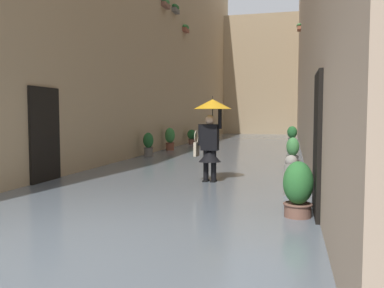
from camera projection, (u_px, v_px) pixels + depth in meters
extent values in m
plane|color=#605B56|center=(235.00, 149.00, 18.67)|extent=(70.79, 70.79, 0.00)
cube|color=slate|center=(235.00, 149.00, 18.67)|extent=(6.65, 34.32, 0.07)
cube|color=tan|center=(325.00, 10.00, 17.32)|extent=(1.80, 32.32, 12.17)
cube|color=black|center=(318.00, 147.00, 5.98)|extent=(0.08, 1.10, 2.20)
cube|color=#9E563D|center=(299.00, 29.00, 22.51)|extent=(0.20, 0.70, 0.18)
ellipsoid|color=#428947|center=(299.00, 26.00, 22.50)|extent=(0.28, 0.76, 0.24)
cube|color=tan|center=(156.00, 6.00, 19.11)|extent=(1.80, 32.32, 13.50)
cube|color=black|center=(45.00, 136.00, 9.12)|extent=(0.08, 1.10, 2.20)
cube|color=brown|center=(166.00, 5.00, 17.32)|extent=(0.20, 0.70, 0.18)
ellipsoid|color=#428947|center=(166.00, 2.00, 17.31)|extent=(0.28, 0.76, 0.24)
cube|color=brown|center=(186.00, 30.00, 20.60)|extent=(0.20, 0.70, 0.18)
ellipsoid|color=#387F3D|center=(186.00, 27.00, 20.59)|extent=(0.28, 0.76, 0.24)
cube|color=#66605B|center=(176.00, 11.00, 18.78)|extent=(0.20, 0.70, 0.18)
ellipsoid|color=#23602D|center=(176.00, 7.00, 18.76)|extent=(0.28, 0.76, 0.24)
cube|color=tan|center=(261.00, 76.00, 32.91)|extent=(9.45, 1.80, 9.58)
cube|color=black|center=(206.00, 182.00, 9.17)|extent=(0.12, 0.25, 0.10)
cylinder|color=black|center=(206.00, 165.00, 9.15)|extent=(0.13, 0.13, 0.68)
cube|color=black|center=(214.00, 183.00, 9.12)|extent=(0.12, 0.25, 0.10)
cylinder|color=black|center=(214.00, 165.00, 9.09)|extent=(0.13, 0.13, 0.68)
cube|color=black|center=(210.00, 137.00, 9.08)|extent=(0.39, 0.24, 0.59)
cone|color=black|center=(210.00, 156.00, 9.10)|extent=(0.53, 0.53, 0.28)
sphere|color=#DBB293|center=(210.00, 120.00, 9.05)|extent=(0.21, 0.21, 0.21)
cylinder|color=black|center=(220.00, 119.00, 8.98)|extent=(0.09, 0.09, 0.44)
cylinder|color=black|center=(200.00, 135.00, 9.14)|extent=(0.09, 0.09, 0.48)
cylinder|color=black|center=(213.00, 114.00, 9.02)|extent=(0.02, 0.02, 0.45)
cone|color=gold|center=(213.00, 104.00, 9.01)|extent=(0.86, 0.86, 0.22)
cylinder|color=black|center=(213.00, 98.00, 9.00)|extent=(0.01, 0.01, 0.08)
cube|color=beige|center=(196.00, 149.00, 9.17)|extent=(0.08, 0.28, 0.32)
torus|color=beige|center=(196.00, 137.00, 9.15)|extent=(0.04, 0.30, 0.30)
cylinder|color=#66605B|center=(292.00, 141.00, 21.75)|extent=(0.40, 0.40, 0.34)
torus|color=#56524E|center=(292.00, 138.00, 21.74)|extent=(0.43, 0.43, 0.04)
ellipsoid|color=#23602D|center=(292.00, 132.00, 21.71)|extent=(0.52, 0.52, 0.65)
cylinder|color=brown|center=(170.00, 147.00, 17.39)|extent=(0.34, 0.34, 0.38)
torus|color=brown|center=(170.00, 143.00, 17.37)|extent=(0.38, 0.38, 0.04)
ellipsoid|color=#387F3D|center=(170.00, 135.00, 17.35)|extent=(0.43, 0.43, 0.65)
cylinder|color=#66605B|center=(293.00, 160.00, 13.13)|extent=(0.37, 0.37, 0.25)
torus|color=#56524E|center=(293.00, 156.00, 13.12)|extent=(0.40, 0.40, 0.04)
ellipsoid|color=#428947|center=(293.00, 147.00, 13.10)|extent=(0.41, 0.41, 0.60)
cylinder|color=brown|center=(298.00, 213.00, 5.96)|extent=(0.39, 0.39, 0.26)
torus|color=brown|center=(298.00, 204.00, 5.95)|extent=(0.43, 0.43, 0.04)
ellipsoid|color=#2D7033|center=(298.00, 183.00, 5.93)|extent=(0.44, 0.44, 0.64)
cylinder|color=#66605B|center=(148.00, 153.00, 14.69)|extent=(0.31, 0.31, 0.38)
torus|color=#56524E|center=(148.00, 148.00, 14.68)|extent=(0.35, 0.35, 0.04)
ellipsoid|color=#23602D|center=(148.00, 140.00, 14.66)|extent=(0.37, 0.37, 0.56)
cylinder|color=brown|center=(192.00, 142.00, 21.11)|extent=(0.34, 0.34, 0.32)
torus|color=brown|center=(192.00, 139.00, 21.09)|extent=(0.37, 0.37, 0.04)
ellipsoid|color=#23602D|center=(192.00, 134.00, 21.08)|extent=(0.46, 0.46, 0.51)
cylinder|color=gray|center=(291.00, 182.00, 7.54)|extent=(0.25, 0.25, 0.66)
sphere|color=gray|center=(291.00, 161.00, 7.52)|extent=(0.23, 0.23, 0.23)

